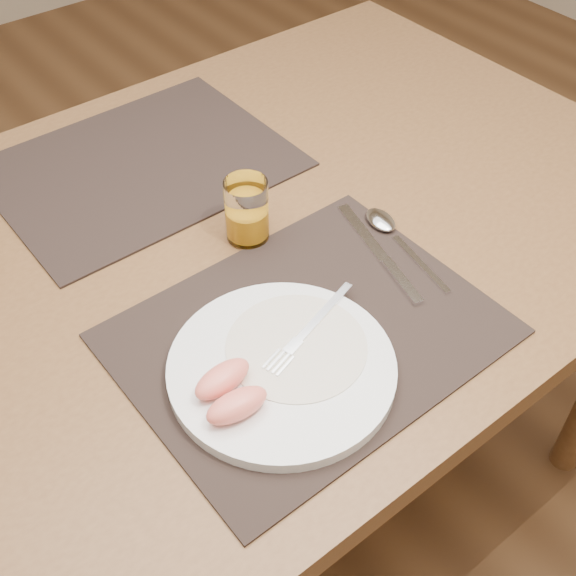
% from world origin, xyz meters
% --- Properties ---
extents(ground, '(5.00, 5.00, 0.00)m').
position_xyz_m(ground, '(0.00, 0.00, 0.00)').
color(ground, brown).
rests_on(ground, ground).
extents(table, '(1.40, 0.90, 0.75)m').
position_xyz_m(table, '(0.00, 0.00, 0.67)').
color(table, brown).
rests_on(table, ground).
extents(placemat_near, '(0.45, 0.35, 0.00)m').
position_xyz_m(placemat_near, '(-0.02, -0.22, 0.75)').
color(placemat_near, black).
rests_on(placemat_near, table).
extents(placemat_far, '(0.45, 0.35, 0.00)m').
position_xyz_m(placemat_far, '(-0.01, 0.22, 0.75)').
color(placemat_far, black).
rests_on(placemat_far, table).
extents(plate, '(0.27, 0.27, 0.02)m').
position_xyz_m(plate, '(-0.09, -0.25, 0.76)').
color(plate, white).
rests_on(plate, placemat_near).
extents(plate_dressing, '(0.17, 0.17, 0.00)m').
position_xyz_m(plate_dressing, '(-0.06, -0.24, 0.77)').
color(plate_dressing, white).
rests_on(plate_dressing, plate).
extents(fork, '(0.17, 0.07, 0.00)m').
position_xyz_m(fork, '(-0.04, -0.23, 0.77)').
color(fork, silver).
rests_on(fork, plate).
extents(knife, '(0.07, 0.22, 0.01)m').
position_xyz_m(knife, '(0.14, -0.19, 0.76)').
color(knife, silver).
rests_on(knife, placemat_near).
extents(spoon, '(0.06, 0.19, 0.01)m').
position_xyz_m(spoon, '(0.19, -0.14, 0.76)').
color(spoon, silver).
rests_on(spoon, placemat_near).
extents(juice_glass, '(0.06, 0.06, 0.09)m').
position_xyz_m(juice_glass, '(0.03, -0.03, 0.79)').
color(juice_glass, white).
rests_on(juice_glass, placemat_near).
extents(grapefruit_wedges, '(0.08, 0.08, 0.03)m').
position_xyz_m(grapefruit_wedges, '(-0.16, -0.25, 0.78)').
color(grapefruit_wedges, '#FF7F68').
rests_on(grapefruit_wedges, plate).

